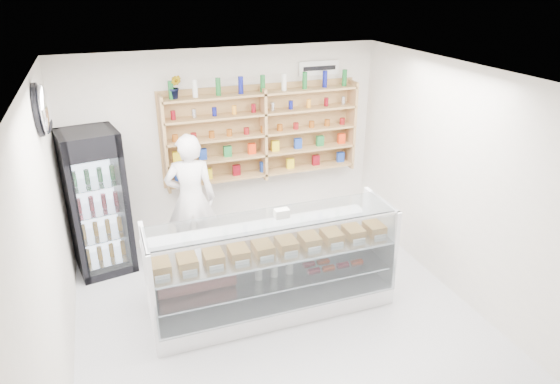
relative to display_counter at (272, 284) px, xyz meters
name	(u,v)px	position (x,y,z in m)	size (l,w,h in m)	color
room	(289,221)	(0.01, -0.49, 1.06)	(5.00, 5.00, 5.00)	silver
display_counter	(272,284)	(0.00, 0.00, 0.00)	(2.83, 0.84, 1.23)	white
shop_worker	(191,199)	(-0.65, 1.46, 0.57)	(0.67, 0.44, 1.83)	white
drinks_cooler	(97,203)	(-1.84, 1.64, 0.63)	(0.81, 0.79, 1.93)	black
wall_shelving	(263,134)	(0.51, 1.85, 1.25)	(2.84, 0.28, 1.33)	#A4764D
potted_plant	(175,87)	(-0.68, 1.85, 2.01)	(0.17, 0.14, 0.31)	#1E6626
security_mirror	(44,109)	(-2.16, 0.71, 2.11)	(0.15, 0.50, 0.50)	silver
wall_sign	(319,68)	(1.41, 1.98, 2.11)	(0.62, 0.03, 0.20)	white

